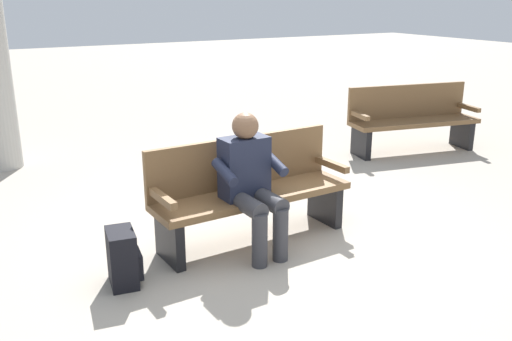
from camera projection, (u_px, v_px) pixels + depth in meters
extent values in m
plane|color=#A89E8E|center=(254.00, 240.00, 4.99)|extent=(40.00, 40.00, 0.00)
cube|color=brown|center=(253.00, 196.00, 4.86)|extent=(1.82, 0.56, 0.06)
cube|color=brown|center=(241.00, 162.00, 4.96)|extent=(1.80, 0.13, 0.45)
cube|color=brown|center=(330.00, 164.00, 5.25)|extent=(0.08, 0.48, 0.06)
cube|color=brown|center=(161.00, 197.00, 4.39)|extent=(0.08, 0.48, 0.06)
cube|color=black|center=(325.00, 202.00, 5.34)|extent=(0.10, 0.44, 0.39)
cube|color=black|center=(170.00, 240.00, 4.53)|extent=(0.10, 0.44, 0.39)
cube|color=#1E2338|center=(244.00, 167.00, 4.68)|extent=(0.41, 0.24, 0.52)
sphere|color=brown|center=(245.00, 126.00, 4.55)|extent=(0.22, 0.22, 0.22)
cylinder|color=#38383D|center=(268.00, 200.00, 4.63)|extent=(0.17, 0.43, 0.15)
cylinder|color=#38383D|center=(247.00, 205.00, 4.53)|extent=(0.17, 0.43, 0.15)
cylinder|color=#38383D|center=(280.00, 235.00, 4.55)|extent=(0.13, 0.13, 0.45)
cylinder|color=#38383D|center=(260.00, 240.00, 4.45)|extent=(0.13, 0.13, 0.45)
cylinder|color=#1E2338|center=(275.00, 163.00, 4.71)|extent=(0.10, 0.32, 0.18)
cylinder|color=#1E2338|center=(225.00, 172.00, 4.47)|extent=(0.10, 0.32, 0.18)
cube|color=black|center=(122.00, 258.00, 4.17)|extent=(0.24, 0.34, 0.43)
cube|color=black|center=(139.00, 263.00, 4.23)|extent=(0.07, 0.22, 0.19)
cube|color=brown|center=(414.00, 122.00, 7.64)|extent=(1.86, 0.83, 0.06)
cube|color=brown|center=(407.00, 101.00, 7.75)|extent=(1.77, 0.41, 0.45)
cube|color=brown|center=(468.00, 107.00, 7.84)|extent=(0.15, 0.48, 0.06)
cube|color=brown|center=(359.00, 115.00, 7.34)|extent=(0.15, 0.48, 0.06)
cube|color=black|center=(462.00, 134.00, 7.94)|extent=(0.16, 0.44, 0.39)
cube|color=black|center=(361.00, 143.00, 7.47)|extent=(0.16, 0.44, 0.39)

